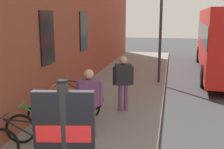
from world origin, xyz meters
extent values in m
plane|color=#38383A|center=(6.00, -1.00, 0.00)|extent=(60.00, 60.00, 0.00)
cube|color=gray|center=(8.00, 1.75, 0.06)|extent=(24.00, 3.50, 0.12)
cube|color=brown|center=(9.00, 3.80, 3.58)|extent=(22.00, 0.60, 7.17)
cube|color=black|center=(5.50, 3.48, 2.40)|extent=(0.90, 0.06, 1.60)
cube|color=black|center=(9.00, 3.48, 2.40)|extent=(0.90, 0.06, 1.60)
torus|color=black|center=(2.38, 3.08, 0.48)|extent=(0.13, 0.72, 0.72)
torus|color=black|center=(2.49, 2.04, 0.48)|extent=(0.13, 0.72, 0.72)
cylinder|color=black|center=(2.44, 2.54, 0.76)|extent=(0.14, 1.02, 0.58)
cylinder|color=black|center=(2.43, 2.61, 1.00)|extent=(0.12, 0.85, 0.09)
cylinder|color=black|center=(2.48, 2.11, 0.73)|extent=(0.05, 0.19, 0.51)
cube|color=black|center=(2.47, 2.19, 1.02)|extent=(0.12, 0.21, 0.06)
cylinder|color=black|center=(2.39, 3.03, 1.08)|extent=(0.48, 0.07, 0.02)
torus|color=black|center=(3.17, 3.14, 0.48)|extent=(0.22, 0.72, 0.72)
torus|color=black|center=(3.40, 2.12, 0.48)|extent=(0.22, 0.72, 0.72)
cylinder|color=#267F3F|center=(3.29, 2.60, 0.76)|extent=(0.26, 1.00, 0.58)
cylinder|color=#267F3F|center=(3.27, 2.68, 1.00)|extent=(0.22, 0.84, 0.09)
cylinder|color=#267F3F|center=(3.38, 2.19, 0.73)|extent=(0.08, 0.19, 0.51)
cube|color=black|center=(3.36, 2.26, 1.02)|extent=(0.14, 0.22, 0.06)
cylinder|color=#267F3F|center=(3.18, 3.09, 1.08)|extent=(0.47, 0.13, 0.02)
torus|color=black|center=(4.06, 3.08, 0.48)|extent=(0.17, 0.72, 0.72)
torus|color=black|center=(4.22, 2.05, 0.48)|extent=(0.17, 0.72, 0.72)
cylinder|color=#1E4CA5|center=(4.15, 2.54, 0.76)|extent=(0.19, 1.01, 0.58)
cylinder|color=#1E4CA5|center=(4.14, 2.61, 1.00)|extent=(0.17, 0.85, 0.09)
cylinder|color=#1E4CA5|center=(4.21, 2.12, 0.73)|extent=(0.06, 0.19, 0.51)
cube|color=black|center=(4.20, 2.19, 1.02)|extent=(0.13, 0.21, 0.06)
cylinder|color=#1E4CA5|center=(4.07, 3.03, 1.08)|extent=(0.48, 0.10, 0.02)
torus|color=black|center=(4.83, 3.12, 0.48)|extent=(0.14, 0.72, 0.72)
torus|color=black|center=(4.95, 2.07, 0.48)|extent=(0.14, 0.72, 0.72)
cylinder|color=orange|center=(4.89, 2.57, 0.76)|extent=(0.15, 1.02, 0.58)
cylinder|color=orange|center=(4.88, 2.64, 1.00)|extent=(0.13, 0.85, 0.09)
cylinder|color=orange|center=(4.94, 2.15, 0.73)|extent=(0.06, 0.19, 0.51)
cube|color=black|center=(4.93, 2.22, 1.02)|extent=(0.12, 0.21, 0.06)
cylinder|color=orange|center=(4.84, 3.07, 1.08)|extent=(0.48, 0.08, 0.02)
torus|color=black|center=(5.81, 3.21, 0.48)|extent=(0.09, 0.72, 0.72)
torus|color=black|center=(5.76, 2.16, 0.48)|extent=(0.09, 0.72, 0.72)
cylinder|color=black|center=(5.79, 2.66, 0.76)|extent=(0.08, 1.02, 0.58)
cylinder|color=black|center=(5.79, 2.74, 1.00)|extent=(0.07, 0.85, 0.09)
cylinder|color=black|center=(5.77, 2.24, 0.73)|extent=(0.04, 0.19, 0.51)
cube|color=black|center=(5.77, 2.31, 1.02)|extent=(0.11, 0.20, 0.06)
cylinder|color=black|center=(5.81, 3.16, 1.08)|extent=(0.48, 0.05, 0.02)
cube|color=black|center=(-0.04, 0.71, 1.87)|extent=(0.19, 0.55, 1.10)
cube|color=red|center=(-0.04, 0.71, 2.03)|extent=(0.19, 0.50, 0.16)
cylinder|color=black|center=(9.93, -1.62, 0.50)|extent=(1.01, 0.30, 1.00)
cylinder|color=black|center=(16.64, -1.99, 0.50)|extent=(1.01, 0.30, 1.00)
cylinder|color=#723F72|center=(5.87, 1.30, 0.54)|extent=(0.12, 0.12, 0.85)
cylinder|color=#723F72|center=(5.92, 1.13, 0.54)|extent=(0.12, 0.12, 0.85)
cube|color=#26262D|center=(5.90, 1.21, 1.29)|extent=(0.39, 0.55, 0.64)
sphere|color=#D8AD8C|center=(5.90, 1.21, 1.73)|extent=(0.23, 0.23, 0.23)
cylinder|color=#26262D|center=(5.81, 1.48, 1.25)|extent=(0.10, 0.10, 0.57)
cylinder|color=#26262D|center=(5.98, 0.95, 1.25)|extent=(0.10, 0.10, 0.57)
cylinder|color=brown|center=(3.83, 1.58, 0.54)|extent=(0.12, 0.12, 0.84)
cylinder|color=brown|center=(3.79, 1.75, 0.54)|extent=(0.12, 0.12, 0.84)
cube|color=#723F72|center=(3.81, 1.66, 1.28)|extent=(0.37, 0.54, 0.63)
sphere|color=#D8AD8C|center=(3.81, 1.66, 1.72)|extent=(0.23, 0.23, 0.23)
cylinder|color=#723F72|center=(3.89, 1.40, 1.23)|extent=(0.10, 0.10, 0.56)
cylinder|color=#723F72|center=(3.74, 1.93, 1.23)|extent=(0.10, 0.10, 0.56)
cylinder|color=#333338|center=(9.95, 0.30, 2.61)|extent=(0.12, 0.12, 4.98)
camera|label=1|loc=(-2.21, -0.20, 3.07)|focal=44.07mm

